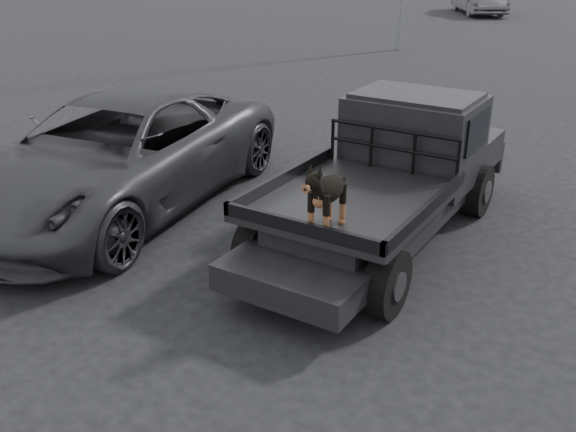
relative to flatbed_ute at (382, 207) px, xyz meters
The scene contains 6 objects.
ground 2.45m from the flatbed_ute, 78.45° to the right, with size 120.00×120.00×0.00m, color black.
flatbed_ute is the anchor object (origin of this frame).
ute_cab 1.31m from the flatbed_ute, 90.00° to the left, with size 1.72×1.30×0.88m, color black, non-canonical shape.
headache_rack 0.76m from the flatbed_ute, 90.00° to the left, with size 1.80×0.08×0.55m, color black, non-canonical shape.
dog 2.02m from the flatbed_ute, 85.19° to the right, with size 0.32×0.60×0.74m, color black, non-canonical shape.
parked_suv 3.94m from the flatbed_ute, 164.91° to the right, with size 2.71×5.87×1.63m, color #323137.
Camera 1 is at (2.60, -4.93, 3.77)m, focal length 40.00 mm.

